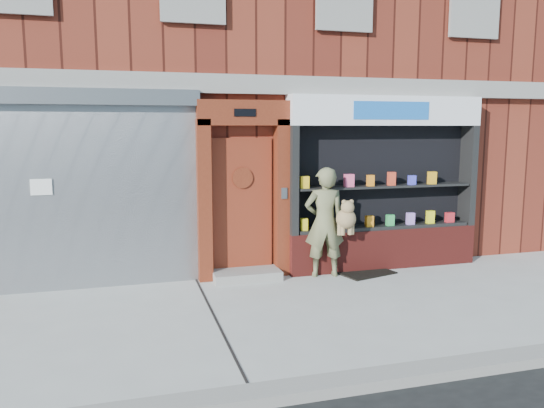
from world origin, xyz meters
name	(u,v)px	position (x,y,z in m)	size (l,w,h in m)	color
ground	(328,309)	(0.00, 0.00, 0.00)	(80.00, 80.00, 0.00)	#9E9E99
curb	(409,375)	(0.00, -2.15, 0.06)	(60.00, 0.30, 0.12)	gray
building	(235,61)	(0.00, 5.99, 4.00)	(12.00, 8.16, 8.00)	#5B1E15
shutter_bay	(98,177)	(-3.00, 1.93, 1.72)	(3.10, 0.30, 3.04)	gray
red_door_bay	(244,190)	(-0.75, 1.86, 1.46)	(1.52, 0.58, 2.90)	#531C0E
pharmacy_bay	(383,190)	(1.75, 1.81, 1.37)	(3.50, 0.41, 3.00)	maroon
woman	(326,222)	(0.58, 1.53, 0.92)	(0.84, 0.61, 1.83)	#666744
doormat	(365,272)	(1.29, 1.51, 0.01)	(0.91, 0.64, 0.02)	black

